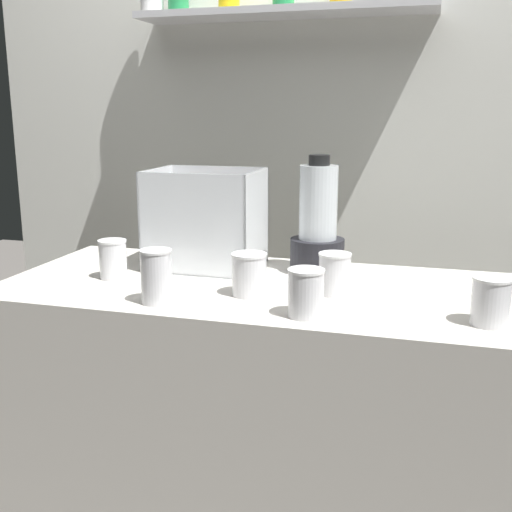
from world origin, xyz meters
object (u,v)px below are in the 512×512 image
(carrot_display_bin, at_px, (206,234))
(juice_cup_orange_right, at_px, (306,295))
(juice_cup_carrot_left, at_px, (156,278))
(juice_cup_carrot_far_left, at_px, (113,261))
(juice_cup_carrot_rightmost, at_px, (490,305))
(juice_cup_mango_far_right, at_px, (334,276))
(blender_pitcher, at_px, (318,228))
(juice_cup_beet_middle, at_px, (249,277))

(carrot_display_bin, xyz_separation_m, juice_cup_orange_right, (0.39, -0.38, -0.05))
(carrot_display_bin, distance_m, juice_cup_carrot_left, 0.38)
(carrot_display_bin, bearing_deg, juice_cup_orange_right, -44.76)
(juice_cup_carrot_far_left, relative_size, juice_cup_carrot_rightmost, 1.01)
(juice_cup_carrot_far_left, height_order, juice_cup_mango_far_right, juice_cup_carrot_far_left)
(juice_cup_carrot_rightmost, bearing_deg, carrot_display_bin, 157.44)
(juice_cup_mango_far_right, bearing_deg, juice_cup_carrot_rightmost, -21.03)
(carrot_display_bin, distance_m, juice_cup_orange_right, 0.55)
(blender_pitcher, height_order, juice_cup_beet_middle, blender_pitcher)
(blender_pitcher, xyz_separation_m, juice_cup_orange_right, (0.05, -0.41, -0.08))
(juice_cup_carrot_far_left, xyz_separation_m, juice_cup_carrot_left, (0.22, -0.18, 0.01))
(carrot_display_bin, distance_m, juice_cup_carrot_far_left, 0.29)
(juice_cup_beet_middle, bearing_deg, blender_pitcher, 66.23)
(juice_cup_beet_middle, height_order, juice_cup_mango_far_right, juice_cup_beet_middle)
(carrot_display_bin, relative_size, juice_cup_carrot_far_left, 2.93)
(juice_cup_carrot_left, xyz_separation_m, juice_cup_orange_right, (0.38, -0.00, -0.01))
(blender_pitcher, relative_size, juice_cup_beet_middle, 3.11)
(juice_cup_carrot_far_left, relative_size, juice_cup_beet_middle, 1.00)
(juice_cup_orange_right, height_order, juice_cup_carrot_rightmost, juice_cup_orange_right)
(blender_pitcher, bearing_deg, juice_cup_orange_right, -83.26)
(juice_cup_orange_right, bearing_deg, juice_cup_carrot_rightmost, 7.68)
(juice_cup_carrot_far_left, height_order, juice_cup_carrot_left, juice_cup_carrot_left)
(juice_cup_orange_right, distance_m, juice_cup_mango_far_right, 0.20)
(juice_cup_carrot_far_left, height_order, juice_cup_beet_middle, same)
(blender_pitcher, distance_m, juice_cup_carrot_left, 0.53)
(juice_cup_beet_middle, distance_m, juice_cup_orange_right, 0.21)
(juice_cup_orange_right, bearing_deg, juice_cup_mango_far_right, 79.56)
(juice_cup_carrot_left, bearing_deg, blender_pitcher, 51.38)
(juice_cup_beet_middle, height_order, juice_cup_orange_right, juice_cup_orange_right)
(carrot_display_bin, relative_size, juice_cup_carrot_rightmost, 2.97)
(blender_pitcher, relative_size, juice_cup_orange_right, 3.04)
(carrot_display_bin, xyz_separation_m, juice_cup_beet_middle, (0.21, -0.26, -0.05))
(juice_cup_carrot_rightmost, bearing_deg, juice_cup_beet_middle, 172.87)
(juice_cup_carrot_far_left, distance_m, juice_cup_beet_middle, 0.42)
(juice_cup_carrot_far_left, relative_size, juice_cup_carrot_left, 0.82)
(juice_cup_orange_right, bearing_deg, juice_cup_beet_middle, 143.79)
(juice_cup_beet_middle, bearing_deg, juice_cup_carrot_far_left, 172.48)
(juice_cup_orange_right, bearing_deg, juice_cup_carrot_left, 179.74)
(juice_cup_beet_middle, xyz_separation_m, juice_cup_carrot_rightmost, (0.58, -0.07, -0.00))
(carrot_display_bin, height_order, juice_cup_orange_right, carrot_display_bin)
(juice_cup_orange_right, bearing_deg, blender_pitcher, 96.74)
(juice_cup_carrot_far_left, relative_size, juice_cup_orange_right, 0.98)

